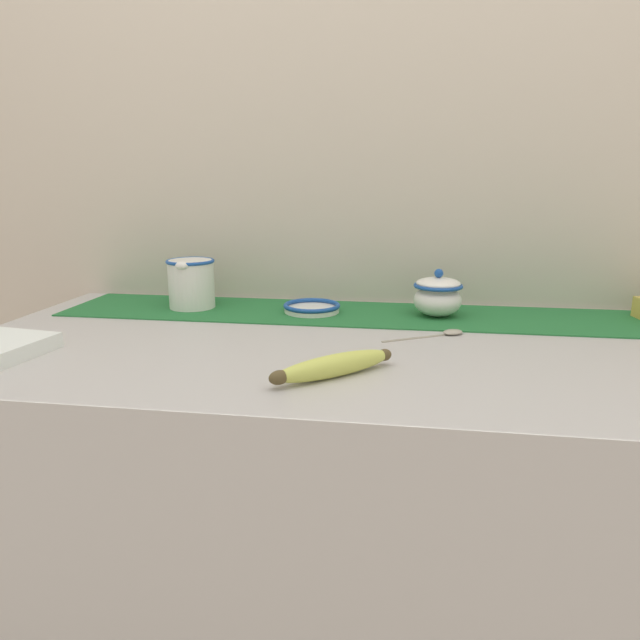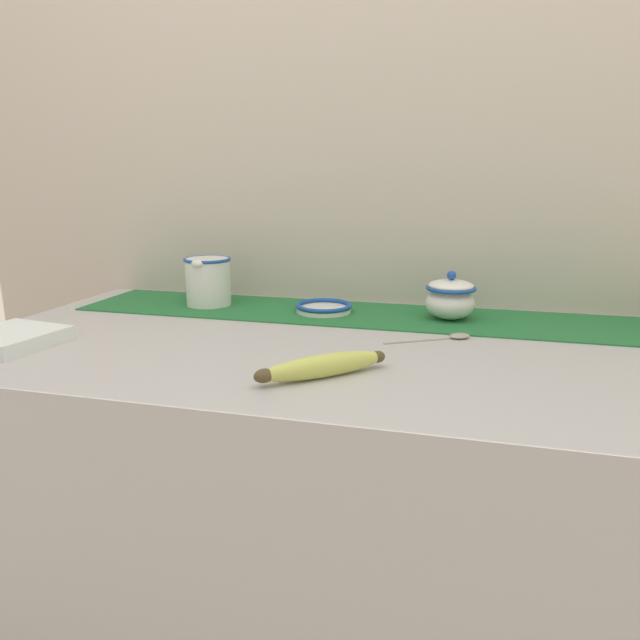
{
  "view_description": "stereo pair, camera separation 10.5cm",
  "coord_description": "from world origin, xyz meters",
  "px_view_note": "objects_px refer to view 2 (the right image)",
  "views": [
    {
      "loc": [
        0.09,
        -1.04,
        1.23
      ],
      "look_at": [
        -0.06,
        -0.03,
        0.98
      ],
      "focal_mm": 32.0,
      "sensor_mm": 36.0,
      "label": 1
    },
    {
      "loc": [
        0.2,
        -1.02,
        1.23
      ],
      "look_at": [
        -0.06,
        -0.03,
        0.98
      ],
      "focal_mm": 32.0,
      "sensor_mm": 36.0,
      "label": 2
    }
  ],
  "objects_px": {
    "small_dish": "(324,307)",
    "napkin_stack": "(10,338)",
    "cream_pitcher": "(208,280)",
    "sugar_bowl": "(450,298)",
    "banana": "(323,366)",
    "spoon": "(454,336)"
  },
  "relations": [
    {
      "from": "small_dish",
      "to": "napkin_stack",
      "type": "bearing_deg",
      "value": -140.94
    },
    {
      "from": "cream_pitcher",
      "to": "small_dish",
      "type": "distance_m",
      "value": 0.3
    },
    {
      "from": "sugar_bowl",
      "to": "napkin_stack",
      "type": "distance_m",
      "value": 0.88
    },
    {
      "from": "cream_pitcher",
      "to": "sugar_bowl",
      "type": "relative_size",
      "value": 1.23
    },
    {
      "from": "cream_pitcher",
      "to": "sugar_bowl",
      "type": "height_order",
      "value": "cream_pitcher"
    },
    {
      "from": "small_dish",
      "to": "napkin_stack",
      "type": "xyz_separation_m",
      "value": [
        -0.5,
        -0.4,
        0.0
      ]
    },
    {
      "from": "sugar_bowl",
      "to": "banana",
      "type": "relative_size",
      "value": 0.58
    },
    {
      "from": "small_dish",
      "to": "napkin_stack",
      "type": "relative_size",
      "value": 0.83
    },
    {
      "from": "sugar_bowl",
      "to": "small_dish",
      "type": "relative_size",
      "value": 0.83
    },
    {
      "from": "small_dish",
      "to": "sugar_bowl",
      "type": "bearing_deg",
      "value": 0.84
    },
    {
      "from": "banana",
      "to": "spoon",
      "type": "height_order",
      "value": "banana"
    },
    {
      "from": "banana",
      "to": "napkin_stack",
      "type": "height_order",
      "value": "banana"
    },
    {
      "from": "sugar_bowl",
      "to": "spoon",
      "type": "height_order",
      "value": "sugar_bowl"
    },
    {
      "from": "banana",
      "to": "spoon",
      "type": "bearing_deg",
      "value": 55.29
    },
    {
      "from": "sugar_bowl",
      "to": "cream_pitcher",
      "type": "bearing_deg",
      "value": 179.87
    },
    {
      "from": "napkin_stack",
      "to": "banana",
      "type": "bearing_deg",
      "value": -1.82
    },
    {
      "from": "banana",
      "to": "napkin_stack",
      "type": "distance_m",
      "value": 0.61
    },
    {
      "from": "small_dish",
      "to": "spoon",
      "type": "xyz_separation_m",
      "value": [
        0.3,
        -0.15,
        -0.01
      ]
    },
    {
      "from": "banana",
      "to": "cream_pitcher",
      "type": "bearing_deg",
      "value": 132.82
    },
    {
      "from": "spoon",
      "to": "napkin_stack",
      "type": "relative_size",
      "value": 1.04
    },
    {
      "from": "sugar_bowl",
      "to": "banana",
      "type": "height_order",
      "value": "sugar_bowl"
    },
    {
      "from": "spoon",
      "to": "napkin_stack",
      "type": "height_order",
      "value": "napkin_stack"
    }
  ]
}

